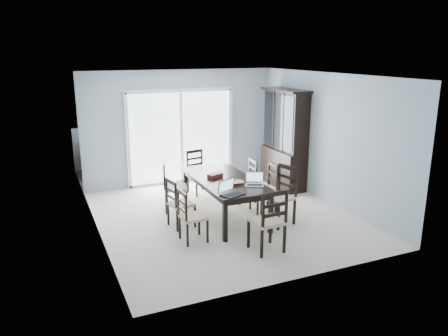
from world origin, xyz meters
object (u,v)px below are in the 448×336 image
Objects in this scene: chair_right_mid at (268,182)px; laptop_silver at (254,183)px; chair_right_far at (248,176)px; dining_table at (224,182)px; hot_tub at (129,156)px; cell_phone at (240,193)px; chair_left_near at (188,211)px; chair_left_far at (170,181)px; laptop_dark at (232,191)px; chair_end_far at (197,167)px; chair_end_near at (270,215)px; china_hutch at (285,140)px; chair_left_mid at (176,198)px; game_box at (215,175)px; chair_right_near at (283,189)px.

laptop_silver is (-0.58, -0.57, 0.23)m from chair_right_mid.
chair_right_mid is 0.67m from chair_right_far.
hot_tub is (-0.99, 3.70, -0.24)m from dining_table.
chair_right_mid is 1.32m from cell_phone.
chair_left_near is 0.90× the size of chair_left_far.
dining_table is at bearing 144.11° from laptop_silver.
laptop_dark is (-1.07, -1.55, 0.28)m from chair_right_far.
chair_end_far is (0.86, 0.87, -0.03)m from chair_left_far.
chair_end_near is 0.79m from cell_phone.
chair_left_near is at bearing 55.50° from chair_end_far.
laptop_silver is at bearing 8.33° from laptop_dark.
chair_end_near is 3.25m from chair_end_far.
chair_end_far is 2.81× the size of laptop_silver.
dining_table is 0.96m from laptop_dark.
dining_table is 1.60m from chair_end_far.
cell_phone is at bearing -134.86° from china_hutch.
chair_left_mid is at bearing -89.54° from hot_tub.
china_hutch is at bearing -36.75° from chair_right_mid.
chair_end_near reaches higher than game_box.
chair_right_near is (0.85, -0.66, -0.03)m from dining_table.
hot_tub reaches higher than cell_phone.
china_hutch reaches higher than hot_tub.
china_hutch is 1.46m from chair_right_far.
chair_end_far is at bearing 153.80° from chair_left_near.
chair_end_near is at bearing -124.36° from china_hutch.
cell_phone is (0.85, -0.76, 0.21)m from chair_left_mid.
dining_table is at bearing 63.88° from chair_left_far.
chair_left_far is at bearing 138.40° from dining_table.
chair_right_near is 1.28m from chair_end_near.
chair_right_near is at bearing -37.90° from dining_table.
laptop_dark is (-0.31, -2.51, 0.24)m from chair_end_far.
laptop_silver is 0.86m from game_box.
chair_end_near is at bearing 35.23° from chair_left_far.
chair_left_mid is 1.09m from laptop_dark.
hot_tub is at bearing -74.84° from chair_end_far.
chair_end_far is 0.55× the size of hot_tub.
chair_left_far is 1.23m from chair_end_far.
laptop_dark is at bearing -123.81° from laptop_silver.
chair_left_far is at bearing 160.53° from chair_left_mid.
chair_right_mid is 1.83m from chair_end_far.
china_hutch reaches higher than laptop_silver.
game_box is (0.83, 0.26, 0.24)m from chair_left_mid.
chair_right_near is at bearing -67.18° from hot_tub.
dining_table is at bearing 125.78° from chair_left_near.
china_hutch is 2.03× the size of chair_right_mid.
dining_table is 5.28× the size of laptop_dark.
chair_left_mid reaches higher than laptop_dark.
chair_right_near is at bearing 65.72° from chair_left_far.
chair_right_mid is at bearing 83.01° from chair_left_mid.
laptop_dark is at bearing -80.98° from hot_tub.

